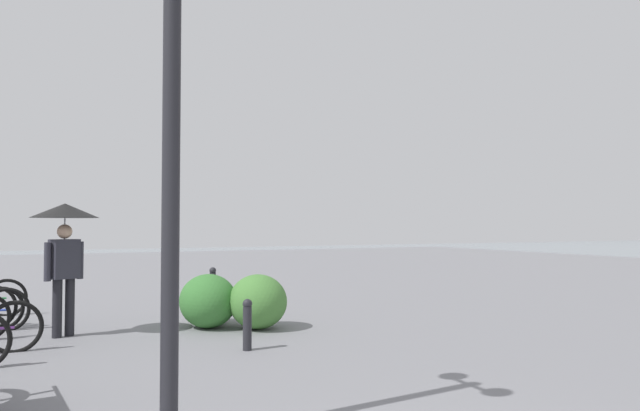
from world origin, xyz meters
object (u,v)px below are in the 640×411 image
pedestrian (65,231)px  bollard_near (247,323)px  bollard_mid (213,289)px  lamppost (172,98)px

pedestrian → bollard_near: (-2.12, -2.23, -1.24)m
bollard_mid → pedestrian: bearing=117.6°
bollard_near → bollard_mid: size_ratio=0.79×
pedestrian → bollard_mid: bearing=-62.4°
lamppost → bollard_near: 4.13m
pedestrian → bollard_mid: 3.24m
lamppost → bollard_near: size_ratio=5.83×
lamppost → pedestrian: lamppost is taller
lamppost → pedestrian: (5.12, 0.61, -1.10)m
lamppost → bollard_mid: (6.53, -2.08, -2.24)m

